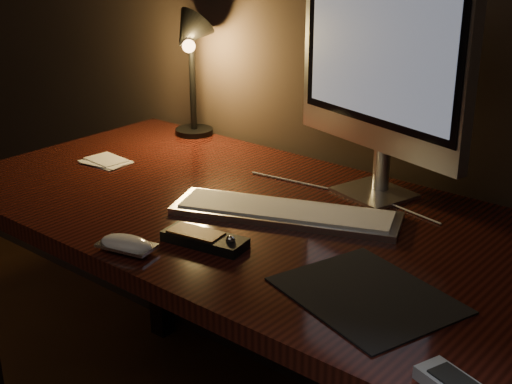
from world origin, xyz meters
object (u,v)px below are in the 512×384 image
Objects in this scene: monitor at (381,64)px; desk_lamp at (190,51)px; mouse at (127,246)px; keyboard at (285,212)px; media_remote at (205,239)px; desk at (294,259)px.

monitor is 0.65m from desk_lamp.
mouse is (-0.21, -0.57, -0.30)m from monitor.
desk_lamp is at bearing 130.94° from keyboard.
media_remote is 0.77m from desk_lamp.
desk is at bearing 75.37° from media_remote.
keyboard is 0.36m from mouse.
monitor is at bearing 65.69° from media_remote.
mouse is at bearing -95.12° from monitor.
desk_lamp reaches higher than media_remote.
desk_lamp reaches higher than desk.
keyboard is 4.38× the size of mouse.
desk is 0.30m from media_remote.
desk_lamp is at bearing 126.55° from media_remote.
desk_lamp is at bearing -169.73° from monitor.
media_remote is (-0.02, -0.27, 0.14)m from desk.
desk is 0.15m from keyboard.
monitor is 0.38m from keyboard.
media_remote is (-0.11, -0.45, -0.29)m from monitor.
desk is 3.09× the size of monitor.
desk is 4.27× the size of desk_lamp.
desk_lamp is (-0.64, 0.05, -0.05)m from monitor.
monitor is (0.09, 0.18, 0.43)m from desk.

